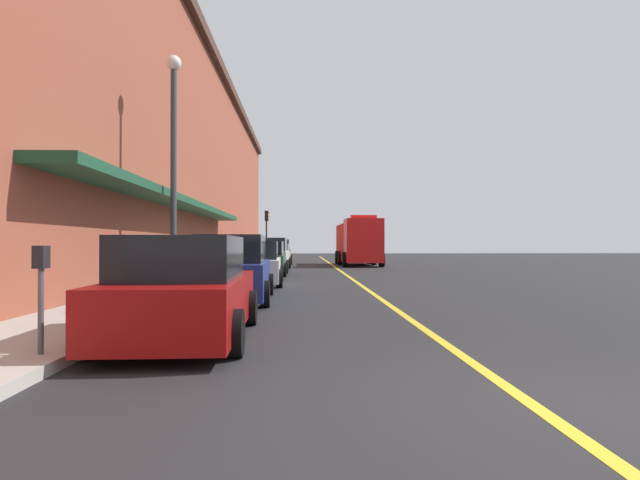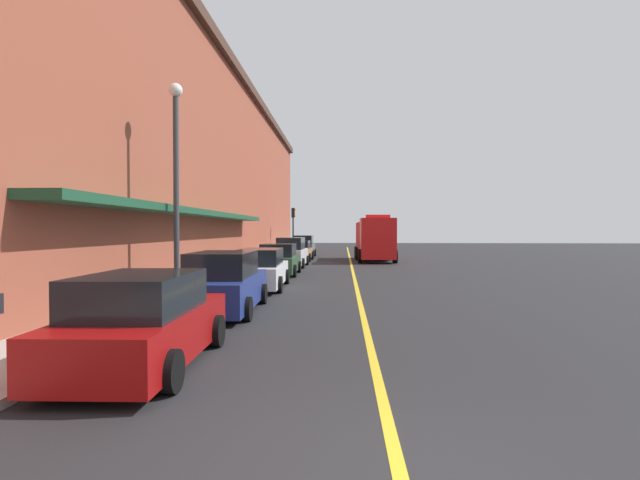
# 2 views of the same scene
# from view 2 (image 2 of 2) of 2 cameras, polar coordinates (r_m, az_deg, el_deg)

# --- Properties ---
(ground_plane) EXTENTS (112.00, 112.00, 0.00)m
(ground_plane) POSITION_cam_2_polar(r_m,az_deg,el_deg) (29.56, 3.90, -3.36)
(ground_plane) COLOR #232326
(sidewalk_left) EXTENTS (2.40, 70.00, 0.15)m
(sidewalk_left) POSITION_cam_2_polar(r_m,az_deg,el_deg) (30.08, -8.01, -3.14)
(sidewalk_left) COLOR #ADA8A0
(sidewalk_left) RESTS_ON ground
(lane_center_stripe) EXTENTS (0.16, 70.00, 0.01)m
(lane_center_stripe) POSITION_cam_2_polar(r_m,az_deg,el_deg) (29.56, 3.90, -3.35)
(lane_center_stripe) COLOR gold
(lane_center_stripe) RESTS_ON ground
(brick_building_left) EXTENTS (10.47, 64.00, 12.86)m
(brick_building_left) POSITION_cam_2_polar(r_m,az_deg,el_deg) (30.95, -19.23, 8.73)
(brick_building_left) COLOR brown
(brick_building_left) RESTS_ON ground
(parked_car_0) EXTENTS (2.14, 4.41, 1.62)m
(parked_car_0) POSITION_cam_2_polar(r_m,az_deg,el_deg) (8.74, -20.65, -9.38)
(parked_car_0) COLOR maroon
(parked_car_0) RESTS_ON ground
(parked_car_1) EXTENTS (2.12, 4.73, 1.74)m
(parked_car_1) POSITION_cam_2_polar(r_m,az_deg,el_deg) (13.82, -11.56, -5.24)
(parked_car_1) COLOR navy
(parked_car_1) RESTS_ON ground
(parked_car_2) EXTENTS (2.08, 4.91, 1.61)m
(parked_car_2) POSITION_cam_2_polar(r_m,az_deg,el_deg) (19.12, -7.14, -3.59)
(parked_car_2) COLOR silver
(parked_car_2) RESTS_ON ground
(parked_car_3) EXTENTS (2.06, 4.20, 1.64)m
(parked_car_3) POSITION_cam_2_polar(r_m,az_deg,el_deg) (24.74, -5.00, -2.46)
(parked_car_3) COLOR #2D5133
(parked_car_3) RESTS_ON ground
(parked_car_4) EXTENTS (2.03, 4.58, 1.88)m
(parked_car_4) POSITION_cam_2_polar(r_m,az_deg,el_deg) (30.19, -3.50, -1.61)
(parked_car_4) COLOR silver
(parked_car_4) RESTS_ON ground
(parked_car_5) EXTENTS (2.01, 4.29, 1.55)m
(parked_car_5) POSITION_cam_2_polar(r_m,az_deg,el_deg) (35.93, -2.55, -1.37)
(parked_car_5) COLOR #A5844C
(parked_car_5) RESTS_ON ground
(parked_car_6) EXTENTS (2.01, 4.24, 1.89)m
(parked_car_6) POSITION_cam_2_polar(r_m,az_deg,el_deg) (41.04, -2.01, -0.85)
(parked_car_6) COLOR #595B60
(parked_car_6) RESTS_ON ground
(fire_truck) EXTENTS (2.91, 7.74, 3.44)m
(fire_truck) POSITION_cam_2_polar(r_m,az_deg,el_deg) (36.17, 6.61, 0.07)
(fire_truck) COLOR red
(fire_truck) RESTS_ON ground
(parking_meter_1) EXTENTS (0.14, 0.18, 1.33)m
(parking_meter_1) POSITION_cam_2_polar(r_m,az_deg,el_deg) (11.44, -22.11, -5.40)
(parking_meter_1) COLOR #4C4C51
(parking_meter_1) RESTS_ON sidewalk_left
(parking_meter_2) EXTENTS (0.14, 0.18, 1.33)m
(parking_meter_2) POSITION_cam_2_polar(r_m,az_deg,el_deg) (29.08, -6.67, -1.35)
(parking_meter_2) COLOR #4C4C51
(parking_meter_2) RESTS_ON sidewalk_left
(street_lamp_left) EXTENTS (0.44, 0.44, 6.94)m
(street_lamp_left) POSITION_cam_2_polar(r_m,az_deg,el_deg) (16.02, -17.09, 8.48)
(street_lamp_left) COLOR #33383D
(street_lamp_left) RESTS_ON sidewalk_left
(traffic_light_near) EXTENTS (0.38, 0.36, 4.30)m
(traffic_light_near) POSITION_cam_2_polar(r_m,az_deg,el_deg) (44.57, -3.27, 2.25)
(traffic_light_near) COLOR #232326
(traffic_light_near) RESTS_ON sidewalk_left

